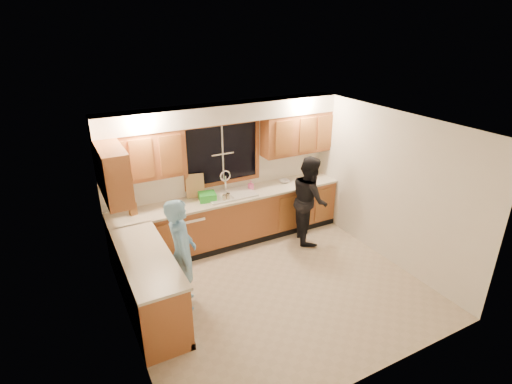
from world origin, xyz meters
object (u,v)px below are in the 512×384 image
soap_bottle (251,185)px  bowl (284,181)px  sink (230,198)px  stove (160,310)px  woman (310,199)px  dishwasher (186,232)px  man (182,254)px  dish_crate (207,197)px  knife_block (133,209)px

soap_bottle → bowl: (0.72, 0.01, -0.06)m
sink → stove: 2.60m
sink → woman: woman is taller
dishwasher → man: size_ratio=0.50×
woman → bowl: bearing=32.3°
dishwasher → soap_bottle: size_ratio=4.78×
man → dish_crate: size_ratio=5.83×
sink → man: size_ratio=0.53×
bowl → stove: bearing=-147.3°
stove → woman: size_ratio=0.56×
man → bowl: 2.82m
sink → dish_crate: sink is taller
sink → man: 1.85m
man → soap_bottle: 2.22m
stove → man: size_ratio=0.55×
sink → dish_crate: bearing=-179.0°
soap_bottle → knife_block: bearing=-179.1°
dishwasher → dish_crate: bearing=0.9°
dishwasher → man: bearing=-109.8°
man → soap_bottle: man is taller
stove → woman: woman is taller
woman → dish_crate: size_ratio=5.69×
dishwasher → sink: bearing=1.0°
knife_block → dish_crate: (1.23, -0.03, -0.04)m
stove → soap_bottle: bearing=40.1°
dishwasher → man: 1.42m
man → soap_bottle: size_ratio=9.53×
dishwasher → knife_block: size_ratio=4.05×
stove → dish_crate: (1.37, 1.82, 0.54)m
dishwasher → bowl: 2.08m
dishwasher → woman: 2.25m
knife_block → bowl: 2.82m
dishwasher → dish_crate: 0.71m
sink → bowl: sink is taller
dish_crate → bowl: bearing=2.8°
knife_block → soap_bottle: knife_block is taller
stove → man: man is taller
woman → knife_block: 3.02m
stove → knife_block: bearing=85.8°
dishwasher → bowl: bearing=2.4°
sink → knife_block: bearing=179.1°
stove → woman: bearing=22.0°
woman → knife_block: bearing=98.9°
dishwasher → bowl: (2.00, 0.08, 0.53)m
man → woman: (2.60, 0.72, -0.02)m
dish_crate → bowl: (1.59, 0.08, -0.04)m
dishwasher → woman: bearing=-14.7°
sink → woman: size_ratio=0.54×
dishwasher → soap_bottle: bearing=3.2°
stove → bowl: bearing=32.7°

